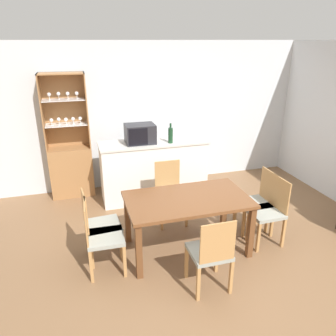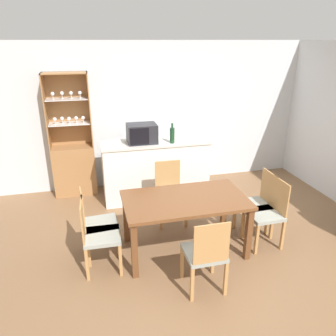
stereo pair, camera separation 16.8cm
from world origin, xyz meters
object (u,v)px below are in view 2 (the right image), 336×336
(dining_chair_side_left_far, at_px, (97,224))
(wine_bottle, at_px, (172,135))
(display_cabinet, at_px, (74,160))
(microwave, at_px, (142,133))
(dining_chair_side_right_near, at_px, (267,213))
(dining_chair_side_right_far, at_px, (257,204))
(dining_chair_head_near, at_px, (205,254))
(dining_chair_side_left_near, at_px, (98,235))
(dining_table, at_px, (185,205))
(dining_chair_head_far, at_px, (170,193))

(dining_chair_side_left_far, xyz_separation_m, wine_bottle, (1.30, 1.33, 0.67))
(display_cabinet, xyz_separation_m, microwave, (1.12, -0.51, 0.54))
(wine_bottle, bearing_deg, microwave, 164.13)
(dining_chair_side_right_near, distance_m, dining_chair_side_right_far, 0.26)
(dining_chair_head_near, bearing_deg, dining_chair_side_left_near, 149.85)
(dining_table, xyz_separation_m, dining_chair_side_right_far, (1.08, 0.13, -0.18))
(dining_chair_side_left_near, distance_m, dining_chair_head_far, 1.40)
(dining_table, bearing_deg, display_cabinet, 123.19)
(dining_chair_head_near, bearing_deg, wine_bottle, 84.52)
(dining_chair_side_left_far, relative_size, microwave, 1.93)
(dining_chair_side_left_near, bearing_deg, dining_chair_head_far, 131.39)
(dining_chair_side_right_far, bearing_deg, dining_table, 96.01)
(dining_chair_side_left_near, xyz_separation_m, dining_chair_side_right_near, (2.16, -0.00, 0.00))
(dining_table, bearing_deg, wine_bottle, 81.62)
(dining_chair_head_far, distance_m, dining_chair_side_right_far, 1.25)
(dining_chair_side_left_near, relative_size, microwave, 1.93)
(dining_chair_head_near, xyz_separation_m, microwave, (-0.25, 2.35, 0.69))
(display_cabinet, xyz_separation_m, dining_chair_side_right_far, (2.46, -1.97, -0.15))
(dining_chair_side_right_near, height_order, dining_chair_head_far, same)
(dining_table, xyz_separation_m, dining_chair_head_far, (0.00, 0.76, -0.18))
(dining_table, xyz_separation_m, dining_chair_side_left_far, (-1.08, 0.13, -0.18))
(display_cabinet, bearing_deg, dining_chair_head_far, -44.32)
(dining_chair_side_left_near, relative_size, dining_chair_side_right_near, 1.00)
(display_cabinet, xyz_separation_m, dining_chair_side_right_near, (2.46, -2.23, -0.15))
(dining_chair_head_far, height_order, microwave, microwave)
(display_cabinet, distance_m, dining_chair_head_near, 3.18)
(dining_chair_side_left_far, bearing_deg, wine_bottle, 131.42)
(dining_chair_head_near, bearing_deg, display_cabinet, 115.72)
(dining_chair_side_left_near, xyz_separation_m, dining_chair_head_near, (1.08, -0.63, 0.00))
(dining_chair_side_left_far, distance_m, dining_chair_head_near, 1.40)
(wine_bottle, bearing_deg, display_cabinet, 157.91)
(dining_chair_side_left_far, relative_size, dining_chair_side_right_near, 1.00)
(microwave, bearing_deg, dining_chair_side_left_near, -115.69)
(dining_chair_head_far, distance_m, wine_bottle, 0.99)
(dining_table, height_order, dining_chair_side_left_near, dining_chair_side_left_near)
(microwave, bearing_deg, dining_chair_side_right_far, -47.51)
(dining_chair_side_left_near, height_order, microwave, microwave)
(dining_chair_side_left_near, relative_size, dining_chair_head_near, 1.00)
(dining_table, distance_m, dining_chair_head_far, 0.78)
(dining_chair_head_near, height_order, dining_chair_side_right_near, same)
(dining_chair_side_left_near, xyz_separation_m, dining_chair_side_left_far, (0.00, 0.26, 0.00))
(dining_chair_side_left_far, xyz_separation_m, dining_chair_side_right_far, (2.16, 0.00, 0.00))
(microwave, bearing_deg, wine_bottle, -15.87)
(dining_chair_side_left_far, xyz_separation_m, dining_chair_side_right_near, (2.16, -0.26, 0.00))
(dining_chair_side_right_near, height_order, wine_bottle, wine_bottle)
(microwave, xyz_separation_m, wine_bottle, (0.47, -0.13, -0.02))
(wine_bottle, bearing_deg, dining_chair_side_left_far, -134.28)
(dining_chair_side_left_near, relative_size, dining_chair_head_far, 1.00)
(dining_chair_side_left_near, height_order, dining_chair_side_right_far, same)
(dining_chair_side_right_near, height_order, microwave, microwave)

